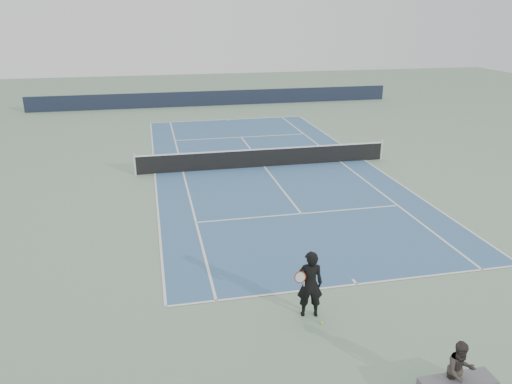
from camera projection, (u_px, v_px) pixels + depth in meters
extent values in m
plane|color=gray|center=(264.00, 167.00, 25.40)|extent=(80.00, 80.00, 0.00)
cube|color=#3B628B|center=(264.00, 167.00, 25.40)|extent=(10.97, 23.77, 0.01)
cylinder|color=silver|center=(135.00, 164.00, 23.95)|extent=(0.10, 0.10, 1.07)
cylinder|color=silver|center=(381.00, 150.00, 26.49)|extent=(0.10, 0.10, 1.07)
cube|color=black|center=(264.00, 158.00, 25.24)|extent=(12.80, 0.03, 0.90)
cube|color=white|center=(264.00, 149.00, 25.08)|extent=(12.80, 0.04, 0.06)
cube|color=black|center=(216.00, 98.00, 41.61)|extent=(30.00, 0.25, 1.20)
imported|color=black|center=(310.00, 284.00, 12.74)|extent=(0.77, 0.61, 1.85)
torus|color=maroon|center=(300.00, 277.00, 12.55)|extent=(0.34, 0.18, 0.36)
cylinder|color=white|center=(300.00, 277.00, 12.55)|extent=(0.29, 0.14, 0.32)
cylinder|color=white|center=(304.00, 285.00, 12.69)|extent=(0.08, 0.13, 0.27)
sphere|color=#BDDF2D|center=(322.00, 323.00, 12.66)|extent=(0.07, 0.07, 0.07)
imported|color=#38312D|center=(460.00, 371.00, 9.97)|extent=(0.68, 0.55, 1.33)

